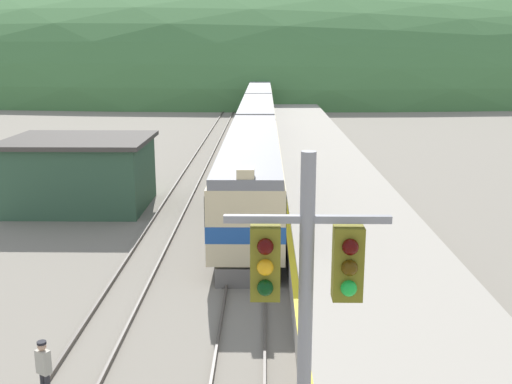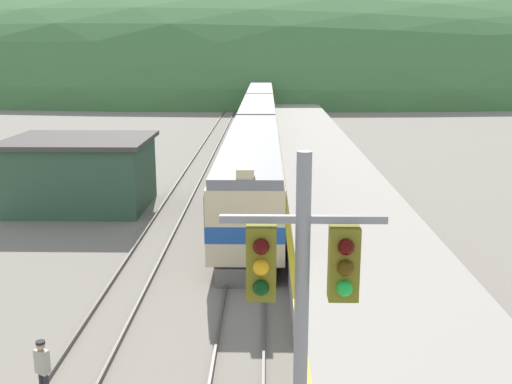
{
  "view_description": "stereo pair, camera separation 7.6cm",
  "coord_description": "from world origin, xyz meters",
  "px_view_note": "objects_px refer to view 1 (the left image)",
  "views": [
    {
      "loc": [
        0.7,
        -3.03,
        8.8
      ],
      "look_at": [
        0.31,
        23.16,
        2.46
      ],
      "focal_mm": 42.0,
      "sensor_mm": 36.0,
      "label": 1
    },
    {
      "loc": [
        0.78,
        -3.03,
        8.8
      ],
      "look_at": [
        0.31,
        23.16,
        2.46
      ],
      "focal_mm": 42.0,
      "sensor_mm": 36.0,
      "label": 2
    }
  ],
  "objects_px": {
    "signal_mast_main": "(305,337)",
    "carriage_third": "(259,103)",
    "track_worker": "(44,368)",
    "carriage_second": "(257,124)",
    "express_train_lead_car": "(252,173)",
    "carriage_fourth": "(261,91)"
  },
  "relations": [
    {
      "from": "signal_mast_main",
      "to": "carriage_third",
      "type": "bearing_deg",
      "value": 91.11
    },
    {
      "from": "signal_mast_main",
      "to": "track_worker",
      "type": "bearing_deg",
      "value": 135.67
    },
    {
      "from": "carriage_second",
      "to": "carriage_third",
      "type": "bearing_deg",
      "value": 90.0
    },
    {
      "from": "carriage_third",
      "to": "track_worker",
      "type": "bearing_deg",
      "value": -94.67
    },
    {
      "from": "express_train_lead_car",
      "to": "carriage_fourth",
      "type": "distance_m",
      "value": 61.48
    },
    {
      "from": "carriage_fourth",
      "to": "signal_mast_main",
      "type": "distance_m",
      "value": 85.24
    },
    {
      "from": "carriage_third",
      "to": "track_worker",
      "type": "height_order",
      "value": "carriage_third"
    },
    {
      "from": "express_train_lead_car",
      "to": "carriage_third",
      "type": "xyz_separation_m",
      "value": [
        0.0,
        41.39,
        -0.01
      ]
    },
    {
      "from": "express_train_lead_car",
      "to": "carriage_third",
      "type": "distance_m",
      "value": 41.39
    },
    {
      "from": "track_worker",
      "to": "carriage_fourth",
      "type": "bearing_deg",
      "value": 86.51
    },
    {
      "from": "express_train_lead_car",
      "to": "carriage_fourth",
      "type": "bearing_deg",
      "value": 90.0
    },
    {
      "from": "carriage_fourth",
      "to": "signal_mast_main",
      "type": "xyz_separation_m",
      "value": [
        1.26,
        -85.19,
        2.66
      ]
    },
    {
      "from": "express_train_lead_car",
      "to": "track_worker",
      "type": "bearing_deg",
      "value": -105.23
    },
    {
      "from": "express_train_lead_car",
      "to": "track_worker",
      "type": "xyz_separation_m",
      "value": [
        -4.83,
        -17.75,
        -1.32
      ]
    },
    {
      "from": "carriage_fourth",
      "to": "signal_mast_main",
      "type": "height_order",
      "value": "signal_mast_main"
    },
    {
      "from": "track_worker",
      "to": "express_train_lead_car",
      "type": "bearing_deg",
      "value": 74.77
    },
    {
      "from": "signal_mast_main",
      "to": "express_train_lead_car",
      "type": "bearing_deg",
      "value": 93.05
    },
    {
      "from": "carriage_fourth",
      "to": "track_worker",
      "type": "xyz_separation_m",
      "value": [
        -4.83,
        -79.24,
        -1.31
      ]
    },
    {
      "from": "carriage_second",
      "to": "carriage_fourth",
      "type": "height_order",
      "value": "same"
    },
    {
      "from": "signal_mast_main",
      "to": "track_worker",
      "type": "xyz_separation_m",
      "value": [
        -6.1,
        5.96,
        -3.96
      ]
    },
    {
      "from": "carriage_second",
      "to": "signal_mast_main",
      "type": "bearing_deg",
      "value": -88.39
    },
    {
      "from": "carriage_second",
      "to": "track_worker",
      "type": "bearing_deg",
      "value": -97.06
    }
  ]
}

